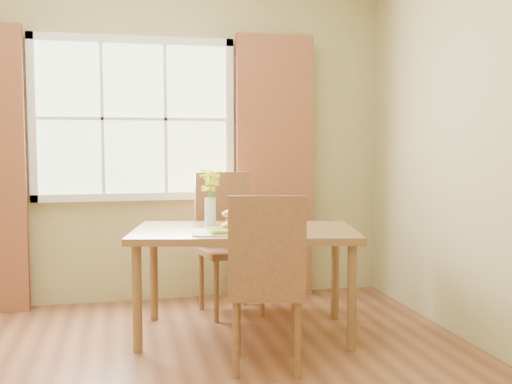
{
  "coord_description": "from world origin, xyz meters",
  "views": [
    {
      "loc": [
        -0.12,
        -3.09,
        1.31
      ],
      "look_at": [
        0.76,
        0.78,
        0.98
      ],
      "focal_mm": 42.0,
      "sensor_mm": 36.0,
      "label": 1
    }
  ],
  "objects_px": {
    "water_glass": "(281,223)",
    "dining_table": "(245,240)",
    "croissant_sandwich": "(234,219)",
    "chair_near": "(267,276)",
    "chair_far": "(227,235)",
    "flower_vase": "(210,190)"
  },
  "relations": [
    {
      "from": "water_glass",
      "to": "dining_table",
      "type": "bearing_deg",
      "value": 144.37
    },
    {
      "from": "croissant_sandwich",
      "to": "chair_near",
      "type": "bearing_deg",
      "value": -87.77
    },
    {
      "from": "chair_near",
      "to": "chair_far",
      "type": "xyz_separation_m",
      "value": [
        0.0,
        1.31,
        0.03
      ]
    },
    {
      "from": "dining_table",
      "to": "chair_near",
      "type": "bearing_deg",
      "value": -79.95
    },
    {
      "from": "chair_far",
      "to": "water_glass",
      "type": "distance_m",
      "value": 0.82
    },
    {
      "from": "chair_near",
      "to": "flower_vase",
      "type": "height_order",
      "value": "flower_vase"
    },
    {
      "from": "dining_table",
      "to": "croissant_sandwich",
      "type": "height_order",
      "value": "croissant_sandwich"
    },
    {
      "from": "chair_far",
      "to": "croissant_sandwich",
      "type": "bearing_deg",
      "value": -105.74
    },
    {
      "from": "water_glass",
      "to": "chair_far",
      "type": "bearing_deg",
      "value": 106.77
    },
    {
      "from": "chair_far",
      "to": "water_glass",
      "type": "height_order",
      "value": "chair_far"
    },
    {
      "from": "chair_near",
      "to": "flower_vase",
      "type": "relative_size",
      "value": 2.56
    },
    {
      "from": "dining_table",
      "to": "croissant_sandwich",
      "type": "bearing_deg",
      "value": -127.37
    },
    {
      "from": "dining_table",
      "to": "croissant_sandwich",
      "type": "distance_m",
      "value": 0.19
    },
    {
      "from": "dining_table",
      "to": "chair_near",
      "type": "xyz_separation_m",
      "value": [
        -0.02,
        -0.71,
        -0.09
      ]
    },
    {
      "from": "dining_table",
      "to": "flower_vase",
      "type": "xyz_separation_m",
      "value": [
        -0.2,
        0.23,
        0.33
      ]
    },
    {
      "from": "water_glass",
      "to": "flower_vase",
      "type": "xyz_separation_m",
      "value": [
        -0.41,
        0.38,
        0.19
      ]
    },
    {
      "from": "chair_near",
      "to": "water_glass",
      "type": "xyz_separation_m",
      "value": [
        0.23,
        0.55,
        0.22
      ]
    },
    {
      "from": "dining_table",
      "to": "flower_vase",
      "type": "distance_m",
      "value": 0.44
    },
    {
      "from": "croissant_sandwich",
      "to": "water_glass",
      "type": "relative_size",
      "value": 1.51
    },
    {
      "from": "chair_far",
      "to": "dining_table",
      "type": "bearing_deg",
      "value": -98.23
    },
    {
      "from": "chair_near",
      "to": "chair_far",
      "type": "distance_m",
      "value": 1.31
    },
    {
      "from": "chair_far",
      "to": "water_glass",
      "type": "relative_size",
      "value": 9.02
    }
  ]
}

